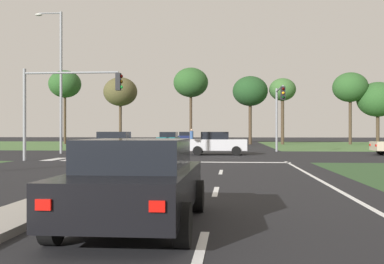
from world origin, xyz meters
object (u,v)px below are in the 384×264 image
car_blue_second (116,144)px  treeline_near (65,84)px  treeline_fifth (250,91)px  treeline_seventh (378,100)px  car_teal_near (169,140)px  street_lamp_second (59,76)px  treeline_third (191,83)px  traffic_signal_near_left (63,96)px  treeline_second (120,92)px  treeline_fourth (283,90)px  car_navy_sixth (185,138)px  pedestrian_at_median (192,136)px  car_black_third (137,181)px  car_silver_fourth (217,143)px  treeline_sixth (350,88)px  traffic_signal_far_right (279,106)px

car_blue_second → treeline_near: treeline_near is taller
treeline_fifth → treeline_seventh: size_ratio=1.09×
car_teal_near → treeline_fifth: size_ratio=0.52×
street_lamp_second → treeline_seventh: 41.77m
car_blue_second → treeline_third: (2.35, 28.81, 7.03)m
traffic_signal_near_left → treeline_second: size_ratio=0.62×
treeline_fourth → treeline_fifth: treeline_fifth is taller
car_navy_sixth → treeline_fourth: bearing=164.4°
traffic_signal_near_left → treeline_fourth: bearing=65.3°
pedestrian_at_median → treeline_fourth: treeline_fourth is taller
pedestrian_at_median → treeline_near: bearing=91.6°
car_black_third → treeline_fourth: bearing=81.0°
car_blue_second → pedestrian_at_median: pedestrian_at_median is taller
car_silver_fourth → treeline_fifth: bearing=172.8°
car_black_third → pedestrian_at_median: bearing=93.5°
traffic_signal_near_left → treeline_fourth: treeline_fourth is taller
treeline_fourth → treeline_near: bearing=-179.5°
car_silver_fourth → street_lamp_second: (-11.68, 0.86, 4.95)m
treeline_near → treeline_sixth: 37.15m
pedestrian_at_median → treeline_fourth: size_ratio=0.21×
traffic_signal_near_left → traffic_signal_far_right: 17.25m
traffic_signal_near_left → treeline_fifth: (11.71, 34.13, 3.14)m
car_navy_sixth → treeline_third: treeline_third is taller
street_lamp_second → treeline_fourth: (19.18, 26.14, 1.11)m
traffic_signal_near_left → street_lamp_second: street_lamp_second is taller
car_black_third → car_silver_fourth: bearing=88.6°
car_silver_fourth → treeline_near: bearing=-142.0°
car_silver_fourth → traffic_signal_near_left: traffic_signal_near_left is taller
pedestrian_at_median → treeline_fifth: 17.48m
car_blue_second → treeline_fifth: treeline_fifth is taller
car_teal_near → treeline_fourth: 19.31m
car_silver_fourth → pedestrian_at_median: size_ratio=2.37×
treeline_second → treeline_near: bearing=-146.8°
street_lamp_second → treeline_third: 26.45m
car_teal_near → car_blue_second: (-1.20, -16.57, 0.01)m
car_black_third → traffic_signal_far_right: size_ratio=0.88×
treeline_second → treeline_fifth: bearing=-13.2°
street_lamp_second → treeline_third: bearing=73.4°
car_blue_second → car_navy_sixth: size_ratio=0.94×
traffic_signal_far_right → treeline_seventh: 28.78m
car_silver_fourth → treeline_third: 27.37m
treeline_fifth → traffic_signal_near_left: bearing=-108.9°
treeline_second → treeline_sixth: size_ratio=1.00×
car_teal_near → car_navy_sixth: 16.68m
car_black_third → treeline_sixth: bearing=72.3°
car_blue_second → treeline_fourth: 33.38m
traffic_signal_near_left → treeline_second: treeline_second is taller
car_navy_sixth → treeline_second: size_ratio=0.48×
traffic_signal_far_right → treeline_near: size_ratio=0.53×
treeline_third → treeline_fifth: size_ratio=1.12×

